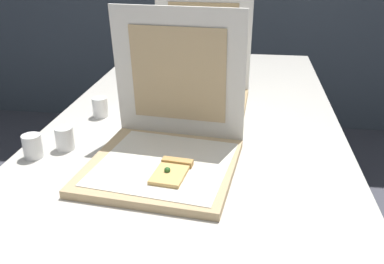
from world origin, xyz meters
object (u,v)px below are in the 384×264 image
(pizza_box_middle, at_px, (195,89))
(cup_white_near_left, at_px, (32,146))
(cup_white_near_center, at_px, (65,138))
(table, at_px, (193,141))
(cup_white_mid, at_px, (100,107))
(pizza_box_front, at_px, (166,145))

(pizza_box_middle, xyz_separation_m, cup_white_near_left, (-0.40, -0.50, -0.02))
(pizza_box_middle, bearing_deg, cup_white_near_center, -124.82)
(table, distance_m, pizza_box_middle, 0.26)
(pizza_box_middle, relative_size, cup_white_mid, 6.49)
(table, height_order, pizza_box_middle, pizza_box_middle)
(pizza_box_front, xyz_separation_m, cup_white_near_left, (-0.38, -0.02, -0.02))
(cup_white_near_left, relative_size, cup_white_mid, 1.00)
(pizza_box_middle, bearing_deg, table, -81.85)
(cup_white_near_left, height_order, cup_white_mid, same)
(cup_white_near_left, xyz_separation_m, cup_white_mid, (0.09, 0.33, 0.00))
(table, height_order, cup_white_mid, cup_white_mid)
(pizza_box_front, distance_m, cup_white_mid, 0.43)
(pizza_box_middle, bearing_deg, cup_white_mid, -148.81)
(pizza_box_middle, distance_m, cup_white_near_center, 0.55)
(cup_white_near_center, distance_m, cup_white_mid, 0.26)
(pizza_box_front, bearing_deg, cup_white_near_left, -171.74)
(table, relative_size, cup_white_near_center, 30.74)
(table, height_order, cup_white_near_left, cup_white_near_left)
(pizza_box_middle, xyz_separation_m, cup_white_mid, (-0.31, -0.17, -0.02))
(pizza_box_middle, relative_size, cup_white_near_center, 6.49)
(pizza_box_middle, xyz_separation_m, cup_white_near_center, (-0.33, -0.44, -0.02))
(pizza_box_middle, height_order, cup_white_mid, pizza_box_middle)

